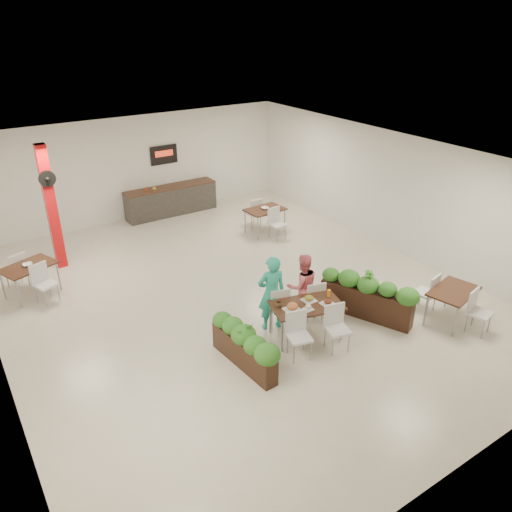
{
  "coord_description": "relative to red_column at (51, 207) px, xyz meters",
  "views": [
    {
      "loc": [
        -5.17,
        -8.69,
        5.96
      ],
      "look_at": [
        0.31,
        -0.4,
        1.1
      ],
      "focal_mm": 35.0,
      "sensor_mm": 36.0,
      "label": 1
    }
  ],
  "objects": [
    {
      "name": "main_table",
      "position": [
        3.33,
        -5.98,
        -1.01
      ],
      "size": [
        1.6,
        1.88,
        0.92
      ],
      "rotation": [
        0.0,
        0.0,
        -0.26
      ],
      "color": "black",
      "rests_on": "ground"
    },
    {
      "name": "planter_right",
      "position": [
        4.88,
        -6.11,
        -1.13
      ],
      "size": [
        1.12,
        1.98,
        1.11
      ],
      "rotation": [
        0.0,
        0.0,
        1.98
      ],
      "color": "black",
      "rests_on": "ground"
    },
    {
      "name": "diner_woman",
      "position": [
        3.74,
        -5.33,
        -0.91
      ],
      "size": [
        0.83,
        0.72,
        1.46
      ],
      "primitive_type": "imported",
      "rotation": [
        0.0,
        0.0,
        2.88
      ],
      "color": "#F86E7D",
      "rests_on": "ground"
    },
    {
      "name": "service_counter",
      "position": [
        4.0,
        1.86,
        -1.15
      ],
      "size": [
        3.0,
        0.64,
        2.2
      ],
      "color": "#2B2926",
      "rests_on": "ground"
    },
    {
      "name": "red_column",
      "position": [
        0.0,
        0.0,
        0.0
      ],
      "size": [
        0.4,
        0.41,
        3.2
      ],
      "color": "red",
      "rests_on": "ground"
    },
    {
      "name": "side_table_b",
      "position": [
        5.67,
        -1.1,
        -1.02
      ],
      "size": [
        1.17,
        1.64,
        0.92
      ],
      "rotation": [
        0.0,
        0.0,
        0.06
      ],
      "color": "black",
      "rests_on": "ground"
    },
    {
      "name": "diner_man",
      "position": [
        2.94,
        -5.33,
        -0.82
      ],
      "size": [
        0.68,
        0.54,
        1.65
      ],
      "primitive_type": "imported",
      "rotation": [
        0.0,
        0.0,
        2.88
      ],
      "color": "#29B398",
      "rests_on": "ground"
    },
    {
      "name": "ground",
      "position": [
        3.0,
        -3.79,
        -1.64
      ],
      "size": [
        12.0,
        12.0,
        0.0
      ],
      "primitive_type": "plane",
      "color": "beige",
      "rests_on": "ground"
    },
    {
      "name": "side_table_c",
      "position": [
        6.25,
        -7.23,
        -1.02
      ],
      "size": [
        1.26,
        1.67,
        0.92
      ],
      "rotation": [
        0.0,
        0.0,
        0.22
      ],
      "color": "black",
      "rests_on": "ground"
    },
    {
      "name": "room_shell",
      "position": [
        3.0,
        -3.79,
        0.36
      ],
      "size": [
        10.1,
        12.1,
        3.22
      ],
      "color": "white",
      "rests_on": "ground"
    },
    {
      "name": "planter_left",
      "position": [
        1.79,
        -6.07,
        -1.15
      ],
      "size": [
        0.51,
        1.77,
        0.92
      ],
      "rotation": [
        0.0,
        0.0,
        1.65
      ],
      "color": "black",
      "rests_on": "ground"
    },
    {
      "name": "side_table_a",
      "position": [
        -0.94,
        -1.14,
        -1.02
      ],
      "size": [
        1.34,
        1.66,
        0.92
      ],
      "rotation": [
        0.0,
        0.0,
        0.36
      ],
      "color": "black",
      "rests_on": "ground"
    }
  ]
}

